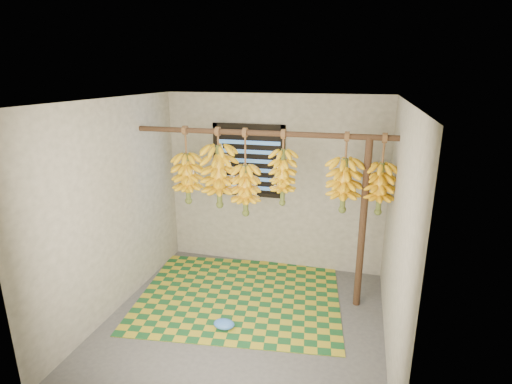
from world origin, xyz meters
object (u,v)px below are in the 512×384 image
(banana_bunch_e, at_px, (344,185))
(banana_bunch_f, at_px, (380,189))
(woven_mat, at_px, (240,296))
(banana_bunch_d, at_px, (283,177))
(banana_bunch_a, at_px, (188,178))
(banana_bunch_b, at_px, (219,176))
(banana_bunch_c, at_px, (246,190))
(support_post, at_px, (363,226))
(plastic_bag, at_px, (224,324))

(banana_bunch_e, xyz_separation_m, banana_bunch_f, (0.38, 0.00, -0.01))
(woven_mat, height_order, banana_bunch_d, banana_bunch_d)
(banana_bunch_a, relative_size, banana_bunch_d, 1.09)
(banana_bunch_b, distance_m, banana_bunch_d, 0.78)
(woven_mat, bearing_deg, banana_bunch_c, 80.38)
(support_post, distance_m, banana_bunch_b, 1.76)
(support_post, bearing_deg, woven_mat, -172.41)
(banana_bunch_c, distance_m, banana_bunch_f, 1.52)
(woven_mat, height_order, banana_bunch_b, banana_bunch_b)
(support_post, height_order, banana_bunch_f, banana_bunch_f)
(banana_bunch_b, bearing_deg, banana_bunch_a, 180.00)
(banana_bunch_c, xyz_separation_m, banana_bunch_f, (1.52, -0.00, 0.13))
(woven_mat, height_order, banana_bunch_f, banana_bunch_f)
(plastic_bag, height_order, banana_bunch_d, banana_bunch_d)
(support_post, height_order, plastic_bag, support_post)
(banana_bunch_a, bearing_deg, banana_bunch_e, -0.00)
(banana_bunch_f, bearing_deg, support_post, 180.00)
(woven_mat, distance_m, banana_bunch_b, 1.50)
(banana_bunch_e, relative_size, banana_bunch_f, 1.01)
(banana_bunch_b, height_order, banana_bunch_f, same)
(banana_bunch_a, distance_m, banana_bunch_b, 0.41)
(woven_mat, relative_size, banana_bunch_b, 2.51)
(support_post, distance_m, banana_bunch_e, 0.52)
(woven_mat, bearing_deg, banana_bunch_d, 21.38)
(support_post, xyz_separation_m, banana_bunch_c, (-1.37, 0.00, 0.32))
(banana_bunch_d, bearing_deg, support_post, 0.00)
(support_post, relative_size, plastic_bag, 8.54)
(banana_bunch_b, relative_size, banana_bunch_c, 0.93)
(banana_bunch_c, height_order, banana_bunch_e, same)
(banana_bunch_a, distance_m, banana_bunch_d, 1.19)
(banana_bunch_e, bearing_deg, banana_bunch_a, 180.00)
(support_post, height_order, woven_mat, support_post)
(woven_mat, distance_m, banana_bunch_e, 1.87)
(woven_mat, distance_m, banana_bunch_d, 1.59)
(banana_bunch_c, distance_m, banana_bunch_d, 0.48)
(plastic_bag, distance_m, banana_bunch_b, 1.68)
(plastic_bag, distance_m, banana_bunch_f, 2.23)
(plastic_bag, xyz_separation_m, banana_bunch_c, (0.00, 0.86, 1.26))
(plastic_bag, distance_m, banana_bunch_d, 1.74)
(banana_bunch_e, bearing_deg, banana_bunch_b, 180.00)
(woven_mat, relative_size, plastic_bag, 10.31)
(banana_bunch_f, bearing_deg, banana_bunch_c, 180.00)
(support_post, bearing_deg, banana_bunch_b, 180.00)
(support_post, xyz_separation_m, banana_bunch_a, (-2.11, 0.00, 0.41))
(banana_bunch_b, xyz_separation_m, banana_bunch_d, (0.77, 0.00, 0.04))
(support_post, bearing_deg, banana_bunch_f, -0.00)
(banana_bunch_f, bearing_deg, banana_bunch_e, 180.00)
(banana_bunch_c, height_order, banana_bunch_f, same)
(banana_bunch_a, relative_size, banana_bunch_e, 1.06)
(support_post, height_order, banana_bunch_e, banana_bunch_e)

